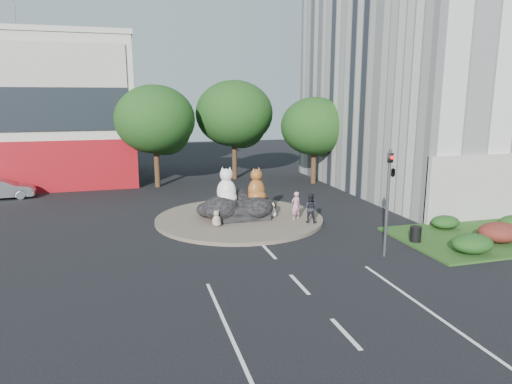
% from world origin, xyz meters
% --- Properties ---
extents(ground, '(120.00, 120.00, 0.00)m').
position_xyz_m(ground, '(0.00, 0.00, 0.00)').
color(ground, black).
rests_on(ground, ground).
extents(roundabout_island, '(10.00, 10.00, 0.20)m').
position_xyz_m(roundabout_island, '(0.00, 10.00, 0.10)').
color(roundabout_island, brown).
rests_on(roundabout_island, ground).
extents(rock_plinth, '(3.20, 2.60, 0.90)m').
position_xyz_m(rock_plinth, '(0.00, 10.00, 0.65)').
color(rock_plinth, black).
rests_on(rock_plinth, roundabout_island).
extents(grass_verge, '(10.00, 6.00, 0.12)m').
position_xyz_m(grass_verge, '(12.00, 3.00, 0.06)').
color(grass_verge, '#1F4918').
rests_on(grass_verge, ground).
extents(tree_left, '(6.46, 6.46, 8.27)m').
position_xyz_m(tree_left, '(-3.93, 22.06, 5.25)').
color(tree_left, '#382314').
rests_on(tree_left, ground).
extents(tree_mid, '(6.84, 6.84, 8.76)m').
position_xyz_m(tree_mid, '(3.07, 24.06, 5.56)').
color(tree_mid, '#382314').
rests_on(tree_mid, ground).
extents(tree_right, '(5.70, 5.70, 7.30)m').
position_xyz_m(tree_right, '(9.07, 20.06, 4.63)').
color(tree_right, '#382314').
rests_on(tree_right, ground).
extents(hedge_near_green, '(2.00, 1.60, 0.90)m').
position_xyz_m(hedge_near_green, '(9.00, 1.00, 0.57)').
color(hedge_near_green, '#1A3812').
rests_on(hedge_near_green, grass_verge).
extents(hedge_red, '(2.20, 1.76, 0.99)m').
position_xyz_m(hedge_red, '(11.50, 2.00, 0.61)').
color(hedge_red, '#4D1714').
rests_on(hedge_red, grass_verge).
extents(hedge_back_green, '(1.60, 1.28, 0.72)m').
position_xyz_m(hedge_back_green, '(10.50, 4.80, 0.48)').
color(hedge_back_green, '#1A3812').
rests_on(hedge_back_green, grass_verge).
extents(traffic_light, '(0.44, 1.24, 5.00)m').
position_xyz_m(traffic_light, '(5.10, 2.00, 3.62)').
color(traffic_light, '#595B60').
rests_on(traffic_light, ground).
extents(street_lamp, '(2.34, 0.22, 8.06)m').
position_xyz_m(street_lamp, '(12.82, 8.00, 4.55)').
color(street_lamp, '#595B60').
rests_on(street_lamp, ground).
extents(cat_white, '(1.59, 1.47, 2.20)m').
position_xyz_m(cat_white, '(-0.78, 9.93, 2.20)').
color(cat_white, silver).
rests_on(cat_white, rock_plinth).
extents(cat_tabby, '(1.59, 1.51, 2.08)m').
position_xyz_m(cat_tabby, '(1.06, 9.98, 2.14)').
color(cat_tabby, '#A76C22').
rests_on(cat_tabby, rock_plinth).
extents(kitten_calico, '(0.63, 0.57, 0.94)m').
position_xyz_m(kitten_calico, '(-1.70, 8.43, 0.67)').
color(kitten_calico, beige).
rests_on(kitten_calico, roundabout_island).
extents(kitten_white, '(0.71, 0.70, 0.89)m').
position_xyz_m(kitten_white, '(1.94, 9.54, 0.65)').
color(kitten_white, silver).
rests_on(kitten_white, roundabout_island).
extents(pedestrian_pink, '(0.68, 0.53, 1.66)m').
position_xyz_m(pedestrian_pink, '(3.08, 8.59, 1.03)').
color(pedestrian_pink, '#C37E91').
rests_on(pedestrian_pink, roundabout_island).
extents(pedestrian_dark, '(1.04, 0.98, 1.69)m').
position_xyz_m(pedestrian_dark, '(3.63, 7.73, 1.05)').
color(pedestrian_dark, black).
rests_on(pedestrian_dark, roundabout_island).
extents(parked_car, '(4.37, 1.73, 1.41)m').
position_xyz_m(parked_car, '(-15.15, 20.38, 0.71)').
color(parked_car, '#A9ACB1').
rests_on(parked_car, ground).
extents(litter_bin, '(0.71, 0.71, 0.78)m').
position_xyz_m(litter_bin, '(7.50, 3.22, 0.51)').
color(litter_bin, black).
rests_on(litter_bin, grass_verge).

